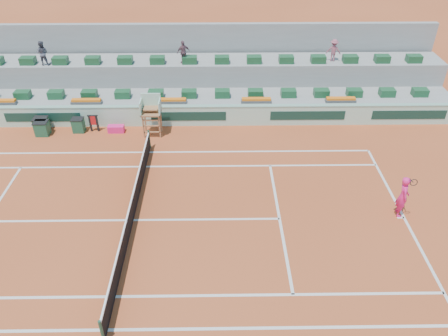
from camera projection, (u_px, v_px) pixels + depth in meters
The scene contains 20 objects.
ground at pixel (133, 220), 19.03m from camera, with size 90.00×90.00×0.00m, color #A3421F.
seating_tier_lower at pixel (159, 100), 27.48m from camera, with size 36.00×4.00×1.20m, color #959592.
seating_tier_upper at pixel (161, 79), 28.39m from camera, with size 36.00×2.40×2.60m, color #959592.
stadium_back_wall at pixel (162, 57), 29.19m from camera, with size 36.00×0.40×4.40m, color #959592.
player_bag at pixel (116, 129), 25.22m from camera, with size 0.93×0.41×0.41m, color #FB207A.
spectator_left at pixel (42, 53), 26.55m from camera, with size 0.72×0.56×1.49m, color #4E4F5B.
spectator_mid at pixel (183, 52), 26.77m from camera, with size 0.83×0.35×1.42m, color #704B55.
spectator_right at pixel (334, 50), 27.11m from camera, with size 0.89×0.51×1.37m, color #9F4F5F.
court_lines at pixel (133, 220), 19.03m from camera, with size 23.89×11.09×0.01m.
tennis_net at pixel (132, 211), 18.73m from camera, with size 0.10×11.97×1.10m.
advertising_hoarding at pixel (155, 116), 25.65m from camera, with size 36.00×0.34×1.26m.
umpire_chair at pixel (151, 110), 24.31m from camera, with size 1.10×0.90×2.40m.
seat_row_lower at pixel (156, 94), 26.27m from camera, with size 32.90×0.60×0.44m.
seat_row_upper at pixel (157, 60), 27.03m from camera, with size 32.90×0.60×0.44m.
flower_planters at pixel (129, 101), 25.65m from camera, with size 26.80×0.36×0.28m.
drink_cooler_a at pixel (78, 125), 25.14m from camera, with size 0.67×0.58×0.84m.
drink_cooler_b at pixel (42, 128), 24.84m from camera, with size 0.77×0.67×0.84m.
drink_cooler_c at pixel (41, 124), 25.20m from camera, with size 0.80×0.69×0.84m.
towel_rack at pixel (94, 122), 25.08m from camera, with size 0.60×0.10×1.03m.
tennis_player at pixel (403, 196), 18.82m from camera, with size 0.58×0.96×2.28m.
Camera 1 is at (3.76, -14.39, 12.73)m, focal length 35.00 mm.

